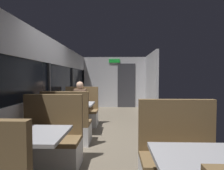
# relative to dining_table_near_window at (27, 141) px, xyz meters

# --- Properties ---
(ground_plane) EXTENTS (3.30, 9.20, 0.02)m
(ground_plane) POSITION_rel_dining_table_near_window_xyz_m (0.89, 2.09, -0.65)
(ground_plane) COLOR #665B4C
(carriage_window_panel_left) EXTENTS (0.09, 8.48, 2.30)m
(carriage_window_panel_left) POSITION_rel_dining_table_near_window_xyz_m (-0.56, 2.09, 0.47)
(carriage_window_panel_left) COLOR #B2B2B7
(carriage_window_panel_left) RESTS_ON ground_plane
(carriage_end_bulkhead) EXTENTS (2.90, 0.11, 2.30)m
(carriage_end_bulkhead) POSITION_rel_dining_table_near_window_xyz_m (0.95, 6.28, 0.50)
(carriage_end_bulkhead) COLOR #B2B2B7
(carriage_end_bulkhead) RESTS_ON ground_plane
(carriage_aisle_panel_right) EXTENTS (0.08, 2.40, 2.30)m
(carriage_aisle_panel_right) POSITION_rel_dining_table_near_window_xyz_m (2.34, 5.09, 0.51)
(carriage_aisle_panel_right) COLOR #B2B2B7
(carriage_aisle_panel_right) RESTS_ON ground_plane
(dining_table_near_window) EXTENTS (0.90, 0.70, 0.74)m
(dining_table_near_window) POSITION_rel_dining_table_near_window_xyz_m (0.00, 0.00, 0.00)
(dining_table_near_window) COLOR #9E9EA3
(dining_table_near_window) RESTS_ON ground_plane
(bench_near_window_facing_entry) EXTENTS (0.95, 0.50, 1.10)m
(bench_near_window_facing_entry) POSITION_rel_dining_table_near_window_xyz_m (0.00, 0.70, -0.31)
(bench_near_window_facing_entry) COLOR silver
(bench_near_window_facing_entry) RESTS_ON ground_plane
(dining_table_mid_window) EXTENTS (0.90, 0.70, 0.74)m
(dining_table_mid_window) POSITION_rel_dining_table_near_window_xyz_m (0.00, 2.35, 0.00)
(dining_table_mid_window) COLOR #9E9EA3
(dining_table_mid_window) RESTS_ON ground_plane
(bench_mid_window_facing_end) EXTENTS (0.95, 0.50, 1.10)m
(bench_mid_window_facing_end) POSITION_rel_dining_table_near_window_xyz_m (0.00, 1.65, -0.31)
(bench_mid_window_facing_end) COLOR silver
(bench_mid_window_facing_end) RESTS_ON ground_plane
(bench_mid_window_facing_entry) EXTENTS (0.95, 0.50, 1.10)m
(bench_mid_window_facing_entry) POSITION_rel_dining_table_near_window_xyz_m (0.00, 3.05, -0.31)
(bench_mid_window_facing_entry) COLOR silver
(bench_mid_window_facing_entry) RESTS_ON ground_plane
(bench_front_aisle_facing_entry) EXTENTS (0.95, 0.50, 1.10)m
(bench_front_aisle_facing_entry) POSITION_rel_dining_table_near_window_xyz_m (1.79, 0.10, -0.31)
(bench_front_aisle_facing_entry) COLOR silver
(bench_front_aisle_facing_entry) RESTS_ON ground_plane
(seated_passenger) EXTENTS (0.47, 0.55, 1.26)m
(seated_passenger) POSITION_rel_dining_table_near_window_xyz_m (0.00, 2.98, -0.10)
(seated_passenger) COLOR #26262D
(seated_passenger) RESTS_ON ground_plane
(coffee_cup_primary) EXTENTS (0.07, 0.07, 0.09)m
(coffee_cup_primary) POSITION_rel_dining_table_near_window_xyz_m (0.08, 2.39, 0.15)
(coffee_cup_primary) COLOR #26598C
(coffee_cup_primary) RESTS_ON dining_table_mid_window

